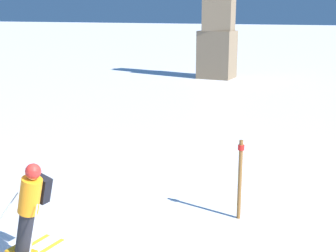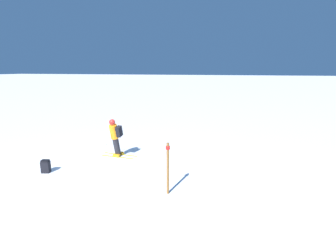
# 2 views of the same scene
# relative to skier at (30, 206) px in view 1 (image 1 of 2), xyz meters

# --- Properties ---
(skier) EXTENTS (1.29, 1.71, 1.80)m
(skier) POSITION_rel_skier_xyz_m (0.00, 0.00, 0.00)
(skier) COLOR yellow
(skier) RESTS_ON ground
(rock_pillar) EXTENTS (2.13, 1.87, 8.46)m
(rock_pillar) POSITION_rel_skier_xyz_m (-4.70, 22.61, 2.55)
(rock_pillar) COLOR #7A664C
(rock_pillar) RESTS_ON ground
(trail_marker) EXTENTS (0.13, 0.13, 1.66)m
(trail_marker) POSITION_rel_skier_xyz_m (2.66, 3.11, -0.07)
(trail_marker) COLOR brown
(trail_marker) RESTS_ON ground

